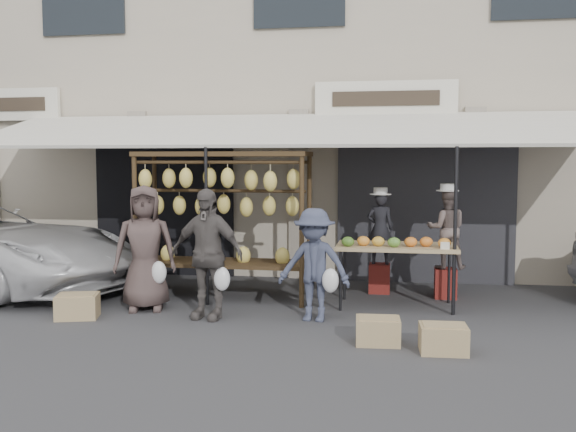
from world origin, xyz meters
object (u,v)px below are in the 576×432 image
Objects in this scene: banana_rack at (223,196)px; crate_near_b at (443,339)px; vendor_right at (447,229)px; customer_right at (314,265)px; crate_near_a at (378,331)px; customer_left at (145,248)px; produce_table at (396,247)px; vendor_left at (380,228)px; customer_mid at (207,254)px; crate_far at (78,306)px.

banana_rack is 5.09× the size of crate_near_b.
vendor_right is at bearing 85.41° from crate_near_b.
customer_right reaches higher than crate_near_a.
vendor_right is 0.69× the size of customer_left.
customer_left is at bearing 18.48° from vendor_right.
produce_table is at bearing 44.76° from vendor_right.
crate_near_a is (0.06, -2.89, -0.88)m from vendor_left.
banana_rack reaches higher than customer_left.
crate_near_b is at bearing 84.28° from vendor_right.
customer_mid is at bearing -157.10° from produce_table.
customer_right is at bearing 14.28° from customer_mid.
customer_right is (2.42, -0.20, -0.14)m from customer_left.
customer_left is at bearing 40.20° from crate_far.
customer_left is at bearing 160.67° from crate_near_a.
banana_rack is at bearing 23.98° from vendor_left.
vendor_right reaches higher than produce_table.
customer_right is 1.41m from crate_near_a.
produce_table is 1.05m from vendor_left.
banana_rack is 4.87× the size of crate_far.
produce_table is 2.03m from crate_near_a.
customer_left is 3.45× the size of crate_near_b.
crate_near_b is (4.01, -1.37, -0.73)m from customer_left.
banana_rack is at bearing 41.97° from crate_far.
crate_far is (-3.94, -2.34, -0.87)m from vendor_left.
customer_mid is (0.09, -1.17, -0.70)m from banana_rack.
crate_near_a is at bearing -40.06° from banana_rack.
customer_left is 1.19× the size of customer_right.
banana_rack is 2.13× the size of vendor_right.
crate_far is at bearing -156.74° from customer_left.
vendor_right is 0.70× the size of customer_mid.
customer_left reaches higher than produce_table.
crate_near_a is at bearing -10.33° from customer_mid.
vendor_right is at bearing 45.89° from produce_table.
customer_left is 3.56m from crate_near_a.
customer_right reaches higher than crate_far.
crate_far is (-4.72, 0.76, 0.01)m from crate_near_b.
crate_near_a is 0.98× the size of crate_near_b.
produce_table reaches higher than crate_near_a.
vendor_left is 1.04m from vendor_right.
produce_table is 3.33× the size of crate_near_b.
customer_left reaches higher than crate_near_b.
crate_near_a is 4.04m from crate_far.
vendor_left is 3.67m from customer_left.
customer_left is 3.30× the size of crate_far.
produce_table is 1.49× the size of vendor_left.
customer_right reaches higher than produce_table.
customer_right is at bearing 143.61° from crate_near_b.
customer_left is at bearing -168.16° from produce_table.
customer_mid is at bearing 160.72° from crate_near_b.
customer_left is (-4.24, -1.51, -0.19)m from vendor_right.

